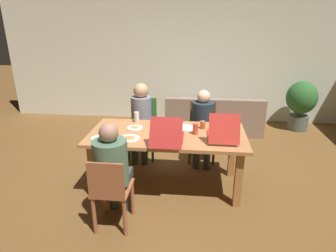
% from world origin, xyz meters
% --- Properties ---
extents(ground_plane, '(20.00, 20.00, 0.00)m').
position_xyz_m(ground_plane, '(0.00, 0.00, 0.00)').
color(ground_plane, brown).
extents(back_wall, '(7.79, 0.12, 2.75)m').
position_xyz_m(back_wall, '(0.00, 2.91, 1.38)').
color(back_wall, silver).
rests_on(back_wall, ground).
extents(dining_table, '(2.01, 0.97, 0.77)m').
position_xyz_m(dining_table, '(0.00, 0.00, 0.67)').
color(dining_table, '#BA7846').
rests_on(dining_table, ground).
extents(chair_0, '(0.43, 0.45, 0.91)m').
position_xyz_m(chair_0, '(0.47, 0.96, 0.50)').
color(chair_0, '#573B17').
rests_on(chair_0, ground).
extents(person_0, '(0.34, 0.55, 1.14)m').
position_xyz_m(person_0, '(0.47, 0.81, 0.67)').
color(person_0, '#353D43').
rests_on(person_0, ground).
extents(chair_1, '(0.39, 0.42, 0.86)m').
position_xyz_m(chair_1, '(-0.50, -0.92, 0.46)').
color(chair_1, '#9D5937').
rests_on(chair_1, ground).
extents(person_1, '(0.36, 0.50, 1.19)m').
position_xyz_m(person_1, '(-0.50, -0.80, 0.70)').
color(person_1, '#374339').
rests_on(person_1, ground).
extents(chair_2, '(0.44, 0.42, 0.96)m').
position_xyz_m(chair_2, '(-0.50, 0.95, 0.53)').
color(chair_2, '#2C7232').
rests_on(chair_2, ground).
extents(person_2, '(0.31, 0.48, 1.23)m').
position_xyz_m(person_2, '(-0.50, 0.81, 0.73)').
color(person_2, '#334035').
rests_on(person_2, ground).
extents(pizza_box_0, '(0.36, 0.50, 0.36)m').
position_xyz_m(pizza_box_0, '(0.69, -0.08, 0.82)').
color(pizza_box_0, red).
rests_on(pizza_box_0, dining_table).
extents(pizza_box_1, '(0.37, 0.58, 0.34)m').
position_xyz_m(pizza_box_1, '(0.03, -0.21, 0.82)').
color(pizza_box_1, '#AD2421').
rests_on(pizza_box_1, dining_table).
extents(plate_0, '(0.22, 0.22, 0.03)m').
position_xyz_m(plate_0, '(-0.45, 0.13, 0.78)').
color(plate_0, white).
rests_on(plate_0, dining_table).
extents(plate_1, '(0.25, 0.25, 0.03)m').
position_xyz_m(plate_1, '(-0.44, -0.23, 0.78)').
color(plate_1, white).
rests_on(plate_1, dining_table).
extents(plate_2, '(0.23, 0.23, 0.01)m').
position_xyz_m(plate_2, '(-0.79, -0.27, 0.78)').
color(plate_2, white).
rests_on(plate_2, dining_table).
extents(plate_3, '(0.26, 0.26, 0.01)m').
position_xyz_m(plate_3, '(0.23, 0.21, 0.78)').
color(plate_3, white).
rests_on(plate_3, dining_table).
extents(drinking_glass_0, '(0.07, 0.07, 0.14)m').
position_xyz_m(drinking_glass_0, '(0.36, -0.00, 0.85)').
color(drinking_glass_0, '#BE4B33').
rests_on(drinking_glass_0, dining_table).
extents(drinking_glass_1, '(0.07, 0.07, 0.11)m').
position_xyz_m(drinking_glass_1, '(0.45, 0.21, 0.83)').
color(drinking_glass_1, '#B75126').
rests_on(drinking_glass_1, dining_table).
extents(drinking_glass_2, '(0.08, 0.08, 0.13)m').
position_xyz_m(drinking_glass_2, '(-0.14, 0.26, 0.84)').
color(drinking_glass_2, '#B75130').
rests_on(drinking_glass_2, dining_table).
extents(drinking_glass_3, '(0.07, 0.07, 0.15)m').
position_xyz_m(drinking_glass_3, '(-0.48, 0.38, 0.85)').
color(drinking_glass_3, silver).
rests_on(drinking_glass_3, dining_table).
extents(couch, '(1.89, 0.78, 0.74)m').
position_xyz_m(couch, '(0.71, 2.16, 0.27)').
color(couch, '#8E7261').
rests_on(couch, ground).
extents(potted_plant, '(0.59, 0.59, 1.00)m').
position_xyz_m(potted_plant, '(2.44, 2.42, 0.59)').
color(potted_plant, '#545F53').
rests_on(potted_plant, ground).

